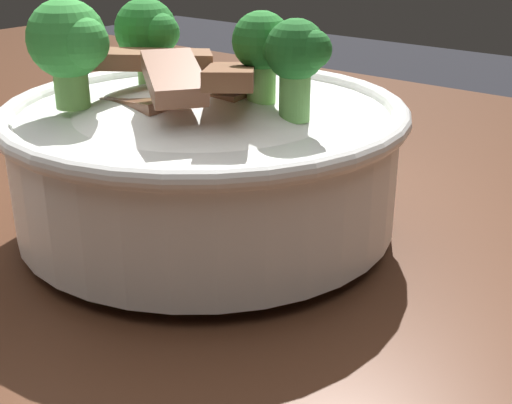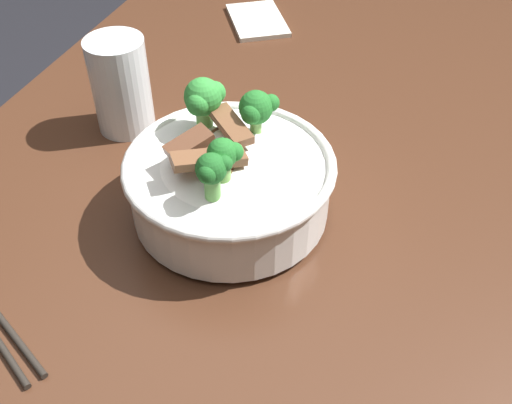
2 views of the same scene
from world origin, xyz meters
name	(u,v)px [view 1 (image 1 of 2)]	position (x,y,z in m)	size (l,w,h in m)	color
dining_table	(160,335)	(0.00, 0.00, 0.70)	(1.48, 0.86, 0.83)	#472819
rice_bowl	(204,147)	(0.08, -0.03, 0.88)	(0.24, 0.24, 0.14)	white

